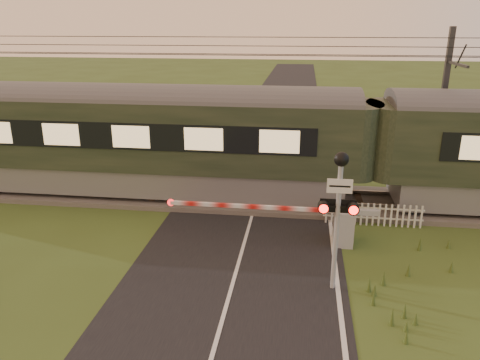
# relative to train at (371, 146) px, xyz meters

# --- Properties ---
(ground) EXTENTS (160.00, 160.00, 0.00)m
(ground) POSITION_rel_train_xyz_m (-4.17, -6.50, -2.32)
(ground) COLOR #394A1C
(ground) RESTS_ON ground
(road) EXTENTS (6.00, 140.00, 0.03)m
(road) POSITION_rel_train_xyz_m (-4.15, -6.73, -2.31)
(road) COLOR black
(road) RESTS_ON ground
(track_bed) EXTENTS (140.00, 3.40, 0.39)m
(track_bed) POSITION_rel_train_xyz_m (-4.17, 0.00, -2.25)
(track_bed) COLOR #47423D
(track_bed) RESTS_ON ground
(overhead_wires) EXTENTS (120.00, 0.62, 0.62)m
(overhead_wires) POSITION_rel_train_xyz_m (-4.17, 0.00, 3.41)
(overhead_wires) COLOR black
(overhead_wires) RESTS_ON ground
(train) EXTENTS (43.65, 3.01, 4.07)m
(train) POSITION_rel_train_xyz_m (0.00, 0.00, 0.00)
(train) COLOR slate
(train) RESTS_ON ground
(boom_gate) EXTENTS (6.68, 0.89, 1.18)m
(boom_gate) POSITION_rel_train_xyz_m (-1.40, -3.38, -1.67)
(boom_gate) COLOR gray
(boom_gate) RESTS_ON ground
(crossing_signal) EXTENTS (0.94, 0.37, 3.68)m
(crossing_signal) POSITION_rel_train_xyz_m (-1.56, -6.11, 0.21)
(crossing_signal) COLOR gray
(crossing_signal) RESTS_ON ground
(picket_fence) EXTENTS (3.34, 0.07, 0.80)m
(picket_fence) POSITION_rel_train_xyz_m (-0.01, -1.89, -1.91)
(picket_fence) COLOR silver
(picket_fence) RESTS_ON ground
(catenary_mast) EXTENTS (0.20, 2.45, 6.46)m
(catenary_mast) POSITION_rel_train_xyz_m (2.92, 2.22, 1.05)
(catenary_mast) COLOR #2D2D30
(catenary_mast) RESTS_ON ground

